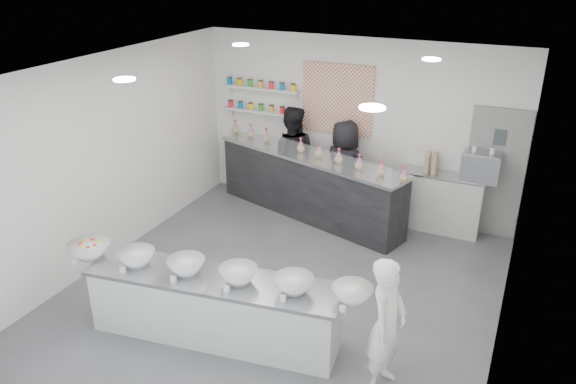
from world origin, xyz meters
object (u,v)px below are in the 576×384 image
(espresso_ledge, at_px, (440,202))
(staff_right, at_px, (344,169))
(prep_counter, at_px, (214,307))
(espresso_machine, at_px, (481,167))
(back_bar, at_px, (309,186))
(staff_left, at_px, (291,157))
(woman_prep, at_px, (387,325))

(espresso_ledge, xyz_separation_m, staff_right, (-1.61, -0.14, 0.36))
(prep_counter, relative_size, espresso_machine, 5.34)
(back_bar, bearing_deg, prep_counter, -68.53)
(staff_left, bearing_deg, espresso_machine, 164.22)
(back_bar, xyz_separation_m, woman_prep, (2.31, -3.48, 0.20))
(espresso_ledge, xyz_separation_m, staff_left, (-2.59, -0.14, 0.42))
(back_bar, relative_size, staff_right, 2.12)
(espresso_ledge, xyz_separation_m, espresso_machine, (0.55, 0.00, 0.71))
(prep_counter, relative_size, back_bar, 0.84)
(prep_counter, distance_m, staff_left, 3.89)
(back_bar, relative_size, staff_left, 1.97)
(prep_counter, distance_m, back_bar, 3.56)
(espresso_machine, bearing_deg, woman_prep, -95.56)
(espresso_ledge, distance_m, espresso_machine, 0.90)
(woman_prep, relative_size, staff_right, 0.89)
(staff_left, height_order, staff_right, staff_left)
(espresso_ledge, bearing_deg, espresso_machine, 0.00)
(espresso_machine, bearing_deg, staff_left, -177.37)
(back_bar, relative_size, espresso_ledge, 2.72)
(back_bar, distance_m, espresso_machine, 2.79)
(prep_counter, height_order, espresso_ledge, espresso_ledge)
(back_bar, bearing_deg, espresso_machine, 25.38)
(espresso_ledge, relative_size, staff_left, 0.72)
(espresso_ledge, distance_m, woman_prep, 3.89)
(prep_counter, distance_m, espresso_ledge, 4.36)
(staff_left, distance_m, staff_right, 0.98)
(espresso_ledge, xyz_separation_m, woman_prep, (0.17, -3.88, 0.27))
(espresso_machine, height_order, woman_prep, woman_prep)
(prep_counter, bearing_deg, espresso_machine, 50.72)
(back_bar, xyz_separation_m, staff_right, (0.53, 0.25, 0.29))
(woman_prep, height_order, staff_right, staff_right)
(prep_counter, xyz_separation_m, espresso_machine, (2.42, 3.94, 0.79))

